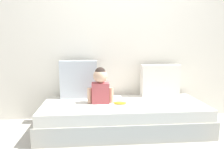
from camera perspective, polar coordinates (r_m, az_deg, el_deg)
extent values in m
plane|color=#B2ADA3|center=(2.90, 2.92, -11.93)|extent=(12.00, 12.00, 0.00)
cube|color=silver|center=(3.24, 1.71, 13.65)|extent=(5.31, 0.10, 2.56)
cube|color=beige|center=(2.86, 2.94, -9.86)|extent=(2.11, 0.88, 0.22)
cube|color=silver|center=(2.80, 2.98, -6.39)|extent=(2.04, 0.85, 0.14)
cube|color=#B2BCC6|center=(3.03, -8.78, 1.23)|extent=(0.50, 0.16, 0.52)
cube|color=silver|center=(3.18, 12.56, 0.94)|extent=(0.54, 0.16, 0.45)
cube|color=#B24C51|center=(2.75, -3.07, -2.37)|extent=(0.22, 0.15, 0.26)
sphere|color=tan|center=(2.71, -3.12, 2.16)|extent=(0.18, 0.18, 0.18)
sphere|color=#2D231E|center=(2.70, -3.13, 3.00)|extent=(0.14, 0.14, 0.14)
cylinder|color=tan|center=(2.76, -5.93, -3.08)|extent=(0.06, 0.06, 0.20)
cylinder|color=tan|center=(2.77, -0.21, -2.97)|extent=(0.06, 0.06, 0.20)
ellipsoid|color=yellow|center=(2.71, 2.12, -4.99)|extent=(0.17, 0.07, 0.04)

